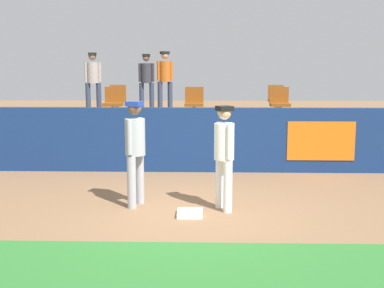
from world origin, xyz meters
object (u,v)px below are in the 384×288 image
Objects in this scene: player_fielder_home at (224,150)px; player_runner_visitor at (135,146)px; seat_back_right at (276,98)px; first_base at (190,213)px; seat_front_left at (113,101)px; spectator_capped at (93,78)px; seat_back_left at (117,98)px; spectator_casual at (165,77)px; spectator_hooded at (146,78)px; seat_front_center at (194,102)px; seat_front_right at (280,102)px.

player_runner_visitor is (-1.48, 0.20, 0.04)m from player_fielder_home.
first_base is at bearing -108.72° from seat_back_right.
first_base is 0.23× the size of player_fielder_home.
seat_front_left is at bearing -147.51° from player_runner_visitor.
player_runner_visitor is 1.00× the size of spectator_capped.
player_runner_visitor reaches higher than player_fielder_home.
seat_back_left is (-1.40, 6.14, 0.47)m from player_runner_visitor.
first_base is at bearing 75.49° from spectator_casual.
spectator_casual reaches higher than spectator_hooded.
player_runner_visitor is at bearing -101.49° from seat_front_center.
spectator_hooded is at bearing 163.82° from seat_back_right.
seat_front_right is 4.80m from seat_back_left.
player_fielder_home is 2.04× the size of seat_back_right.
player_runner_visitor is 2.11× the size of seat_front_center.
seat_front_center is 3.16m from spectator_casual.
first_base is 1.48m from player_runner_visitor.
spectator_hooded reaches higher than player_runner_visitor.
seat_back_right is at bearing 22.29° from seat_front_left.
seat_back_left is 0.48× the size of spectator_hooded.
player_fielder_home is 6.98m from seat_back_left.
seat_front_left is 1.81m from seat_back_left.
spectator_capped reaches higher than player_fielder_home.
spectator_casual reaches higher than player_fielder_home.
seat_front_center is (2.06, -0.00, -0.00)m from seat_front_left.
spectator_casual is at bearing 41.20° from seat_back_left.
first_base is 8.17m from spectator_capped.
spectator_hooded is 0.58m from spectator_casual.
spectator_hooded reaches higher than seat_front_right.
player_runner_visitor is at bearing 149.08° from first_base.
spectator_hooded reaches higher than seat_back_right.
seat_front_right reaches higher than first_base.
spectator_hooded reaches higher than seat_front_center.
first_base is 0.23× the size of spectator_hooded.
seat_front_center is at bearing -142.32° from seat_back_right.
seat_front_center is (-0.60, 4.54, 0.51)m from player_fielder_home.
first_base is at bearing -78.93° from player_fielder_home.
first_base is 0.48× the size of seat_back_left.
player_fielder_home is at bearing 34.19° from first_base.
seat_back_left is (-2.89, 6.34, 0.51)m from player_fielder_home.
spectator_hooded is at bearing 118.08° from seat_front_center.
seat_front_left is 0.48× the size of spectator_hooded.
spectator_capped is at bearing 174.26° from seat_back_right.
seat_back_right is 1.00× the size of seat_front_left.
seat_front_right reaches higher than player_fielder_home.
spectator_casual is (-1.04, 7.85, 2.06)m from first_base.
seat_front_right is 4.22m from seat_front_left.
spectator_casual reaches higher than seat_back_left.
spectator_hooded is at bearing -157.33° from player_runner_visitor.
seat_back_right is 5.50m from spectator_capped.
spectator_casual is (0.58, 0.01, 0.05)m from spectator_hooded.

